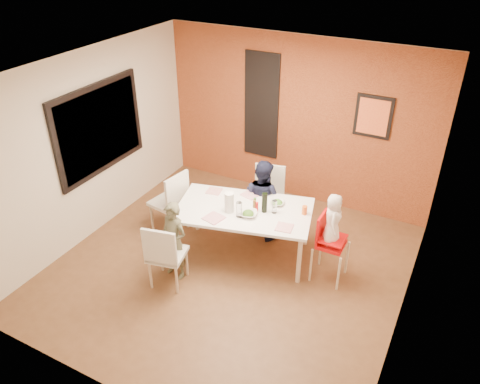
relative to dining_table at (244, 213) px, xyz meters
The scene contains 35 objects.
ground 0.78m from the dining_table, 94.62° to the right, with size 4.50×4.50×0.00m, color brown.
ceiling 2.04m from the dining_table, 94.62° to the right, with size 4.50×4.50×0.02m, color white.
wall_back 2.00m from the dining_table, 90.89° to the left, with size 4.50×0.02×2.70m, color beige.
wall_front 2.69m from the dining_table, 90.64° to the right, with size 4.50×0.02×2.70m, color beige.
wall_left 2.40m from the dining_table, behind, with size 0.02×4.50×2.70m, color beige.
wall_right 2.34m from the dining_table, ahead, with size 0.02×4.50×2.70m, color beige.
brick_accent_wall 1.98m from the dining_table, 90.90° to the left, with size 4.50×0.02×2.70m, color maroon.
picture_window_frame 2.41m from the dining_table, behind, with size 0.05×1.70×1.30m, color black.
picture_window_pane 2.40m from the dining_table, behind, with size 0.02×1.55×1.15m, color black.
glassblock_strip 2.12m from the dining_table, 108.75° to the left, with size 0.55×0.03×1.70m, color silver.
glassblock_surround 2.11m from the dining_table, 108.80° to the left, with size 0.60×0.03×1.76m, color black.
art_print_frame 2.39m from the dining_table, 57.65° to the left, with size 0.54×0.03×0.64m, color black.
art_print_canvas 2.38m from the dining_table, 57.44° to the left, with size 0.44×0.01×0.54m, color orange.
dining_table is the anchor object (origin of this frame).
chair_near 1.22m from the dining_table, 118.68° to the right, with size 0.52×0.52×0.95m.
chair_far 0.83m from the dining_table, 90.91° to the left, with size 0.54×0.54×0.99m.
chair_left 1.21m from the dining_table, behind, with size 0.53×0.53×1.00m.
high_chair 1.19m from the dining_table, ahead, with size 0.41×0.41×0.96m.
child_near 1.02m from the dining_table, 126.19° to the right, with size 0.41×0.27×1.11m, color #51503A.
child_far 0.58m from the dining_table, 89.44° to the left, with size 0.59×0.46×1.22m, color black.
toddler 1.23m from the dining_table, ahead, with size 0.34×0.22×0.71m, color white.
plate_near_left 0.47m from the dining_table, 122.83° to the right, with size 0.23×0.23×0.01m, color silver.
plate_far_mid 0.39m from the dining_table, 103.00° to the left, with size 0.22×0.22×0.01m, color white.
plate_near_right 0.68m from the dining_table, 13.29° to the right, with size 0.21×0.21×0.01m, color white.
plate_far_left 0.64m from the dining_table, 160.11° to the left, with size 0.20×0.20×0.01m, color white.
salad_bowl_a 0.19m from the dining_table, 44.09° to the right, with size 0.24×0.24×0.06m, color white.
salad_bowl_b 0.48m from the dining_table, 41.91° to the left, with size 0.19×0.19×0.05m, color white.
wine_bottle 0.35m from the dining_table, 14.18° to the left, with size 0.07×0.07×0.28m, color black.
wine_glass_a 0.26m from the dining_table, 82.82° to the right, with size 0.08×0.08×0.22m, color white.
wine_glass_b 0.44m from the dining_table, 14.96° to the left, with size 0.07×0.07×0.19m, color silver.
paper_towel_roll 0.29m from the dining_table, 135.35° to the right, with size 0.13×0.13×0.29m, color white.
condiment_red 0.23m from the dining_table, 11.52° to the left, with size 0.04×0.04×0.14m, color red.
condiment_green 0.21m from the dining_table, 44.86° to the left, with size 0.04×0.04×0.14m, color #2E6822.
condiment_brown 0.20m from the dining_table, 14.62° to the left, with size 0.04×0.04×0.16m, color brown.
sippy_cup 0.82m from the dining_table, 18.87° to the left, with size 0.07×0.07×0.12m, color orange.
Camera 1 is at (2.44, -4.38, 4.20)m, focal length 35.00 mm.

